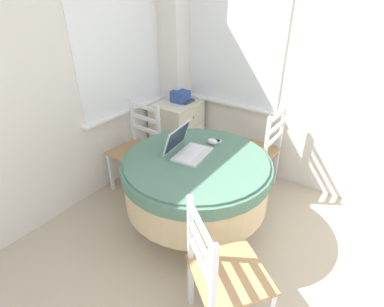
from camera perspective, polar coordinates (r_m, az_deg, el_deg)
The scene contains 11 objects.
corner_room_shell at distance 2.52m, azimuth 1.06°, elevation 13.96°, with size 4.43×4.58×2.55m.
round_dining_table at distance 2.51m, azimuth 0.84°, elevation -4.54°, with size 1.22×1.22×0.73m.
laptop at distance 2.46m, azimuth -0.97°, elevation 0.97°, with size 0.38×0.34×0.23m.
computer_mouse at distance 2.63m, azimuth 3.91°, elevation 2.30°, with size 0.06×0.10×0.05m.
cell_phone at distance 2.69m, azimuth 4.51°, elevation 2.42°, with size 0.09×0.12×0.01m.
dining_chair_near_back_window at distance 3.18m, azimuth -10.38°, elevation 0.82°, with size 0.44×0.44×0.94m.
dining_chair_near_right_window at distance 3.16m, azimuth 12.57°, elevation 0.45°, with size 0.43×0.44×0.94m.
dining_chair_camera_near at distance 1.92m, azimuth 5.85°, elevation -22.03°, with size 0.60×0.60×0.94m.
corner_cabinet at distance 3.71m, azimuth -2.80°, elevation 4.35°, with size 0.54×0.50×0.75m.
storage_box at distance 3.55m, azimuth -2.23°, elevation 10.84°, with size 0.17×0.18×0.13m.
book_on_cabinet at distance 3.58m, azimuth -1.80°, elevation 10.09°, with size 0.18×0.23×0.02m.
Camera 1 is at (-0.77, 0.37, 1.96)m, focal length 28.00 mm.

